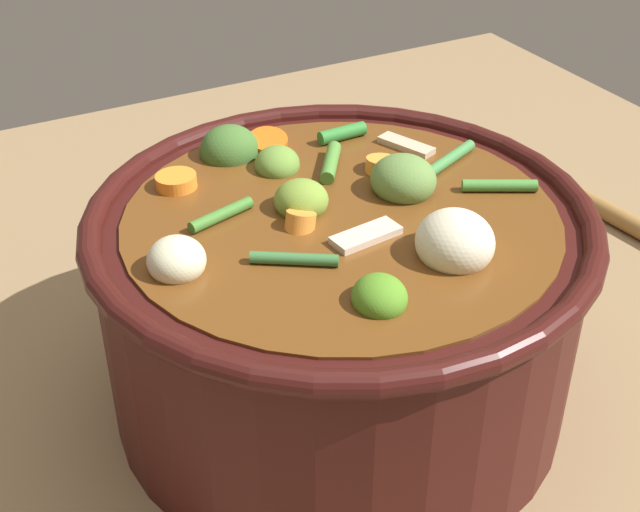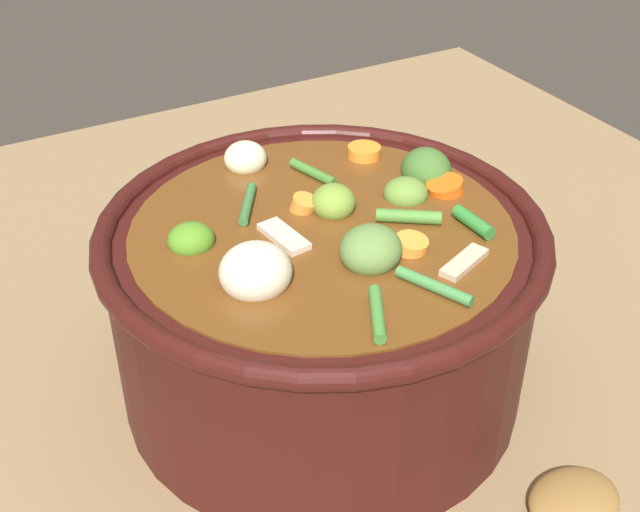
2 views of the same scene
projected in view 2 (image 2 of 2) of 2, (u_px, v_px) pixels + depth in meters
The scene contains 2 objects.
ground_plane at pixel (322, 381), 0.67m from camera, with size 1.10×1.10×0.00m, color #8C704C.
cooking_pot at pixel (322, 302), 0.63m from camera, with size 0.32×0.32×0.17m.
Camera 2 is at (-0.43, 0.24, 0.46)m, focal length 47.00 mm.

